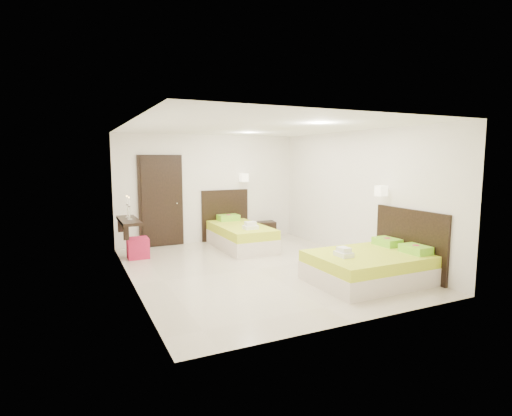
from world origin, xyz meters
name	(u,v)px	position (x,y,z in m)	size (l,w,h in m)	color
floor	(258,269)	(0.00, 0.00, 0.00)	(5.50, 5.50, 0.00)	beige
bed_single	(239,234)	(0.39, 1.82, 0.30)	(1.21, 2.02, 1.66)	beige
bed_double	(372,265)	(1.39, -1.50, 0.28)	(1.87, 1.59, 1.54)	beige
nightstand	(266,229)	(1.47, 2.61, 0.21)	(0.46, 0.41, 0.41)	black
ottoman	(138,248)	(-1.89, 1.78, 0.21)	(0.42, 0.42, 0.42)	#A31538
door	(161,201)	(-1.20, 2.70, 1.05)	(1.02, 0.15, 2.14)	black
console_shelf	(128,221)	(-2.08, 1.60, 0.82)	(0.35, 1.20, 0.78)	black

